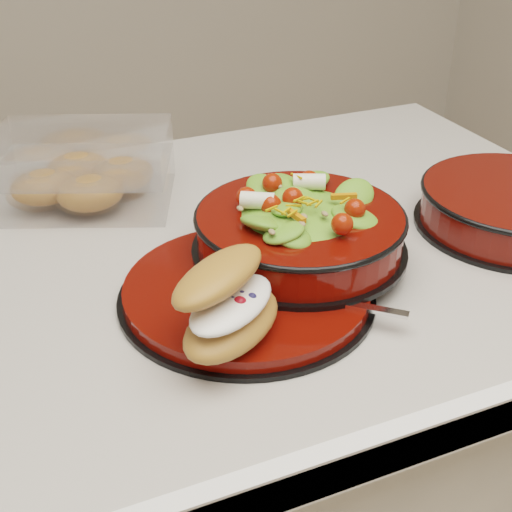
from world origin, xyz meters
name	(u,v)px	position (x,y,z in m)	size (l,w,h in m)	color
island_counter	(181,508)	(0.00, 0.00, 0.45)	(1.24, 0.74, 0.90)	white
dinner_plate	(248,291)	(0.06, -0.12, 0.91)	(0.28, 0.28, 0.02)	black
salad_bowl	(300,222)	(0.15, -0.08, 0.96)	(0.25, 0.25, 0.10)	black
croissant	(229,303)	(0.01, -0.20, 0.96)	(0.15, 0.15, 0.08)	#A26931
fork	(334,302)	(0.13, -0.19, 0.92)	(0.12, 0.11, 0.00)	silver
pastry_box	(83,171)	(-0.05, 0.20, 0.94)	(0.29, 0.25, 0.09)	white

